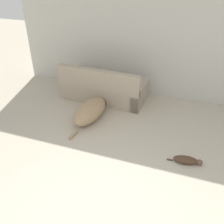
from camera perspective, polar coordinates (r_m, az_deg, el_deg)
name	(u,v)px	position (r m, az deg, el deg)	size (l,w,h in m)	color
wall_back	(162,40)	(5.84, 11.44, 15.81)	(7.09, 0.06, 2.69)	beige
couch	(103,89)	(5.90, -2.01, 5.27)	(1.97, 0.92, 0.86)	tan
dog	(91,110)	(5.22, -4.80, 0.35)	(0.58, 1.52, 0.38)	#A38460
cat	(187,160)	(4.36, 16.74, -10.49)	(0.58, 0.21, 0.12)	#473323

